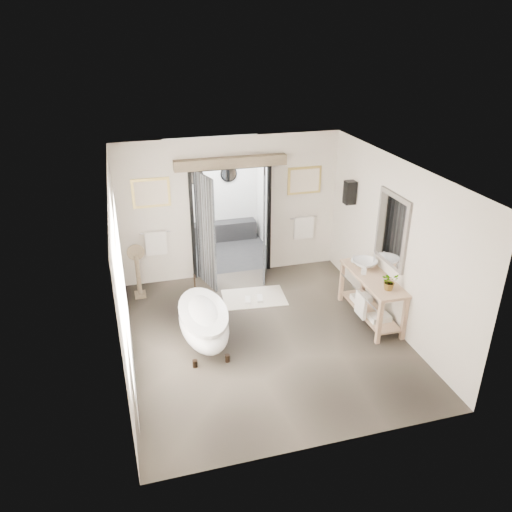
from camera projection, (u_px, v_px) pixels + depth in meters
name	position (u px, v px, depth m)	size (l,w,h in m)	color
ground_plane	(265.00, 337.00, 8.49)	(5.00, 5.00, 0.00)	brown
room_shell	(267.00, 240.00, 7.58)	(4.52, 5.02, 2.91)	beige
shower_room	(217.00, 210.00, 11.59)	(2.22, 2.01, 2.51)	black
back_wall_dressing	(233.00, 206.00, 9.85)	(3.82, 0.79, 2.52)	black
clawfoot_tub	(203.00, 321.00, 8.17)	(0.78, 1.75, 0.85)	black
vanity	(371.00, 294.00, 8.80)	(0.57, 1.60, 0.85)	tan
pedestal_mirror	(138.00, 275.00, 9.54)	(0.33, 0.21, 1.11)	#726345
rug	(254.00, 297.00, 9.69)	(1.20, 0.80, 0.01)	beige
slippers	(254.00, 299.00, 9.56)	(0.40, 0.28, 0.05)	white
basin	(365.00, 264.00, 8.93)	(0.45, 0.45, 0.16)	white
plant	(390.00, 281.00, 8.18)	(0.27, 0.24, 0.30)	gray
soap_bottle_a	(364.00, 270.00, 8.70)	(0.08, 0.08, 0.17)	gray
soap_bottle_b	(354.00, 259.00, 9.14)	(0.12, 0.12, 0.15)	gray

